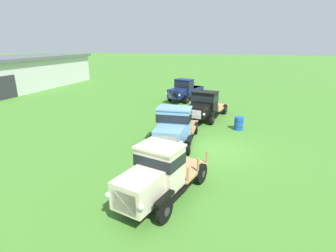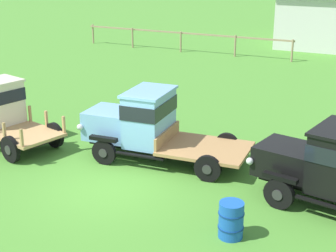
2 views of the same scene
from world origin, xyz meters
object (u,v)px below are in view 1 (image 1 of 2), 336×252
at_px(oil_drum_beside_row, 239,123).
at_px(vintage_truck_far_side, 204,105).
at_px(vintage_truck_back_of_row, 185,90).
at_px(farm_shed, 0,74).
at_px(vintage_truck_second_in_line, 157,174).
at_px(vintage_truck_midrow_center, 174,127).

bearing_deg(oil_drum_beside_row, vintage_truck_far_side, 56.11).
xyz_separation_m(vintage_truck_far_side, vintage_truck_back_of_row, (6.50, 2.97, -0.05)).
bearing_deg(farm_shed, vintage_truck_second_in_line, -122.98).
bearing_deg(farm_shed, vintage_truck_far_side, -101.33).
distance_m(farm_shed, vintage_truck_back_of_row, 22.52).
relative_size(vintage_truck_second_in_line, vintage_truck_far_side, 0.89).
bearing_deg(vintage_truck_back_of_row, oil_drum_beside_row, -145.70).
bearing_deg(vintage_truck_far_side, oil_drum_beside_row, -123.89).
xyz_separation_m(vintage_truck_far_side, oil_drum_beside_row, (-1.82, -2.71, -0.66)).
bearing_deg(vintage_truck_far_side, vintage_truck_midrow_center, 172.67).
distance_m(vintage_truck_second_in_line, vintage_truck_far_side, 11.47).
relative_size(vintage_truck_far_side, oil_drum_beside_row, 6.29).
bearing_deg(farm_shed, vintage_truck_midrow_center, -114.14).
xyz_separation_m(vintage_truck_second_in_line, vintage_truck_back_of_row, (17.97, 3.08, -0.10)).
distance_m(farm_shed, oil_drum_beside_row, 29.01).
bearing_deg(vintage_truck_midrow_center, vintage_truck_second_in_line, -170.97).
bearing_deg(vintage_truck_far_side, vintage_truck_second_in_line, -179.45).
distance_m(vintage_truck_midrow_center, oil_drum_beside_row, 5.45).
height_order(vintage_truck_second_in_line, vintage_truck_midrow_center, vintage_truck_midrow_center).
xyz_separation_m(farm_shed, oil_drum_beside_row, (-6.92, -28.13, -1.59)).
xyz_separation_m(vintage_truck_midrow_center, vintage_truck_far_side, (5.96, -0.77, -0.05)).
relative_size(farm_shed, vintage_truck_midrow_center, 4.53).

